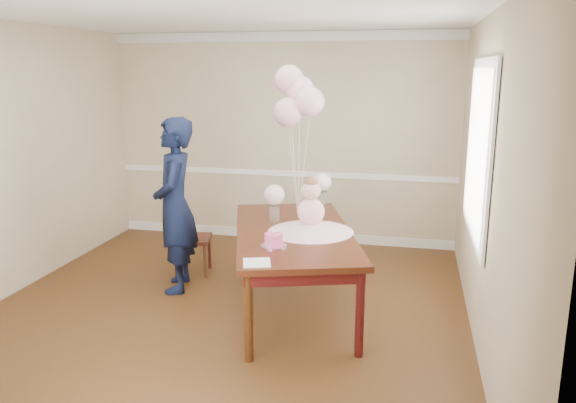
{
  "coord_description": "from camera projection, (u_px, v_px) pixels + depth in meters",
  "views": [
    {
      "loc": [
        1.66,
        -4.58,
        2.24
      ],
      "look_at": [
        0.57,
        0.32,
        1.05
      ],
      "focal_mm": 35.0,
      "sensor_mm": 36.0,
      "label": 1
    }
  ],
  "objects": [
    {
      "name": "floor",
      "position": [
        221.0,
        316.0,
        5.21
      ],
      "size": [
        4.5,
        5.0,
        0.0
      ],
      "primitive_type": "cube",
      "color": "#371F0D",
      "rests_on": "ground"
    },
    {
      "name": "ceiling",
      "position": [
        212.0,
        11.0,
        4.59
      ],
      "size": [
        4.5,
        5.0,
        0.02
      ],
      "primitive_type": "cube",
      "color": "white",
      "rests_on": "wall_back"
    },
    {
      "name": "wall_back",
      "position": [
        282.0,
        139.0,
        7.28
      ],
      "size": [
        4.5,
        0.02,
        2.7
      ],
      "primitive_type": "cube",
      "color": "tan",
      "rests_on": "floor"
    },
    {
      "name": "wall_front",
      "position": [
        29.0,
        271.0,
        2.53
      ],
      "size": [
        4.5,
        0.02,
        2.7
      ],
      "primitive_type": "cube",
      "color": "tan",
      "rests_on": "floor"
    },
    {
      "name": "wall_right",
      "position": [
        487.0,
        184.0,
        4.43
      ],
      "size": [
        0.02,
        5.0,
        2.7
      ],
      "primitive_type": "cube",
      "color": "tan",
      "rests_on": "floor"
    },
    {
      "name": "chair_rail_trim",
      "position": [
        282.0,
        173.0,
        7.37
      ],
      "size": [
        4.5,
        0.02,
        0.07
      ],
      "primitive_type": "cube",
      "color": "white",
      "rests_on": "wall_back"
    },
    {
      "name": "crown_molding",
      "position": [
        281.0,
        36.0,
        6.97
      ],
      "size": [
        4.5,
        0.02,
        0.12
      ],
      "primitive_type": "cube",
      "color": "silver",
      "rests_on": "wall_back"
    },
    {
      "name": "baseboard_trim",
      "position": [
        282.0,
        235.0,
        7.57
      ],
      "size": [
        4.5,
        0.02,
        0.12
      ],
      "primitive_type": "cube",
      "color": "white",
      "rests_on": "floor"
    },
    {
      "name": "window_frame",
      "position": [
        479.0,
        150.0,
        4.86
      ],
      "size": [
        0.02,
        1.66,
        1.56
      ],
      "primitive_type": "cube",
      "color": "silver",
      "rests_on": "wall_right"
    },
    {
      "name": "window_blinds",
      "position": [
        477.0,
        150.0,
        4.86
      ],
      "size": [
        0.01,
        1.5,
        1.4
      ],
      "primitive_type": "cube",
      "color": "white",
      "rests_on": "wall_right"
    },
    {
      "name": "dining_table_top",
      "position": [
        293.0,
        233.0,
        5.21
      ],
      "size": [
        1.61,
        2.3,
        0.05
      ],
      "primitive_type": "cube",
      "rotation": [
        0.0,
        0.0,
        0.3
      ],
      "color": "black",
      "rests_on": "table_leg_fl"
    },
    {
      "name": "table_apron",
      "position": [
        293.0,
        241.0,
        5.23
      ],
      "size": [
        1.48,
        2.17,
        0.1
      ],
      "primitive_type": "cube",
      "rotation": [
        0.0,
        0.0,
        0.3
      ],
      "color": "black",
      "rests_on": "table_leg_fl"
    },
    {
      "name": "table_leg_fl",
      "position": [
        248.0,
        318.0,
        4.33
      ],
      "size": [
        0.09,
        0.09,
        0.73
      ],
      "primitive_type": "cylinder",
      "rotation": [
        0.0,
        0.0,
        0.3
      ],
      "color": "black",
      "rests_on": "floor"
    },
    {
      "name": "table_leg_fr",
      "position": [
        360.0,
        314.0,
        4.41
      ],
      "size": [
        0.09,
        0.09,
        0.73
      ],
      "primitive_type": "cylinder",
      "rotation": [
        0.0,
        0.0,
        0.3
      ],
      "color": "black",
      "rests_on": "floor"
    },
    {
      "name": "table_leg_bl",
      "position": [
        246.0,
        243.0,
        6.19
      ],
      "size": [
        0.09,
        0.09,
        0.73
      ],
      "primitive_type": "cylinder",
      "rotation": [
        0.0,
        0.0,
        0.3
      ],
      "color": "black",
      "rests_on": "floor"
    },
    {
      "name": "table_leg_br",
      "position": [
        324.0,
        241.0,
        6.26
      ],
      "size": [
        0.09,
        0.09,
        0.73
      ],
      "primitive_type": "cylinder",
      "rotation": [
        0.0,
        0.0,
        0.3
      ],
      "color": "black",
      "rests_on": "floor"
    },
    {
      "name": "baby_skirt",
      "position": [
        311.0,
        226.0,
        5.15
      ],
      "size": [
        0.99,
        0.99,
        0.1
      ],
      "primitive_type": "cone",
      "rotation": [
        0.0,
        0.0,
        0.3
      ],
      "color": "#E4A8C6",
      "rests_on": "dining_table_top"
    },
    {
      "name": "baby_torso",
      "position": [
        311.0,
        212.0,
        5.12
      ],
      "size": [
        0.25,
        0.25,
        0.25
      ],
      "primitive_type": "sphere",
      "color": "#FFA1D5",
      "rests_on": "baby_skirt"
    },
    {
      "name": "baby_head",
      "position": [
        311.0,
        190.0,
        5.08
      ],
      "size": [
        0.18,
        0.18,
        0.18
      ],
      "primitive_type": "sphere",
      "color": "beige",
      "rests_on": "baby_torso"
    },
    {
      "name": "baby_hair",
      "position": [
        311.0,
        184.0,
        5.06
      ],
      "size": [
        0.12,
        0.12,
        0.12
      ],
      "primitive_type": "sphere",
      "color": "brown",
      "rests_on": "baby_head"
    },
    {
      "name": "cake_platter",
      "position": [
        274.0,
        246.0,
        4.73
      ],
      "size": [
        0.29,
        0.29,
        0.01
      ],
      "primitive_type": "cylinder",
      "rotation": [
        0.0,
        0.0,
        0.3
      ],
      "color": "#B8B8BD",
      "rests_on": "dining_table_top"
    },
    {
      "name": "birthday_cake",
      "position": [
        274.0,
        239.0,
        4.72
      ],
      "size": [
        0.2,
        0.2,
        0.1
      ],
      "primitive_type": "cylinder",
      "rotation": [
        0.0,
        0.0,
        0.3
      ],
      "color": "#D64389",
      "rests_on": "cake_platter"
    },
    {
      "name": "cake_flower_a",
      "position": [
        274.0,
        232.0,
        4.7
      ],
      "size": [
        0.03,
        0.03,
        0.03
      ],
      "primitive_type": "sphere",
      "color": "white",
      "rests_on": "birthday_cake"
    },
    {
      "name": "cake_flower_b",
      "position": [
        277.0,
        231.0,
        4.72
      ],
      "size": [
        0.03,
        0.03,
        0.03
      ],
      "primitive_type": "sphere",
      "color": "silver",
      "rests_on": "birthday_cake"
    },
    {
      "name": "rose_vase_near",
      "position": [
        274.0,
        213.0,
        5.47
      ],
      "size": [
        0.13,
        0.13,
        0.17
      ],
      "primitive_type": "cylinder",
      "rotation": [
        0.0,
        0.0,
        0.3
      ],
      "color": "white",
      "rests_on": "dining_table_top"
    },
    {
      "name": "roses_near",
      "position": [
        274.0,
        195.0,
        5.43
      ],
      "size": [
        0.2,
        0.2,
        0.2
      ],
      "primitive_type": "sphere",
      "color": "beige",
      "rests_on": "rose_vase_near"
    },
    {
      "name": "rose_vase_far",
      "position": [
        322.0,
        199.0,
        6.07
      ],
      "size": [
        0.13,
        0.13,
        0.17
      ],
      "primitive_type": "cylinder",
      "rotation": [
        0.0,
        0.0,
        0.3
      ],
      "color": "silver",
      "rests_on": "dining_table_top"
    },
    {
      "name": "roses_far",
      "position": [
        322.0,
        182.0,
        6.03
      ],
      "size": [
        0.2,
        0.2,
        0.2
      ],
      "primitive_type": "sphere",
      "color": "#FAD2DB",
      "rests_on": "rose_vase_far"
    },
    {
      "name": "napkin",
      "position": [
        257.0,
        263.0,
        4.31
      ],
      "size": [
        0.26,
        0.26,
        0.01
      ],
      "primitive_type": "cube",
      "rotation": [
        0.0,
        0.0,
        0.3
      ],
      "color": "white",
      "rests_on": "dining_table_top"
    },
    {
      "name": "balloon_weight",
      "position": [
        298.0,
        213.0,
        5.76
      ],
      "size": [
        0.05,
        0.05,
        0.02
      ],
      "primitive_type": "cylinder",
      "rotation": [
        0.0,
        0.0,
        0.3
      ],
      "color": "silver",
      "rests_on": "dining_table_top"
    },
    {
      "name": "balloon_a",
      "position": [
        288.0,
        112.0,
        5.52
      ],
      "size": [
        0.29,
        0.29,
        0.29
      ],
      "primitive_type": "sphere",
      "color": "#E2A0BC",
      "rests_on": "balloon_ribbon_a"
    },
    {
      "name": "balloon_b",
      "position": [
        310.0,
        102.0,
        5.46
      ],
      "size": [
        0.29,
        0.29,
        0.29
      ],
      "primitive_type": "sphere",
      "color": "#F9B0CF",
      "rests_on": "balloon_ribbon_b"
    },
    {
      "name": "balloon_c",
      "position": [
        300.0,
        90.0,
        5.58
      ],
      "size": [
        0.29,
        0.29,
        0.29
      ],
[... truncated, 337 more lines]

